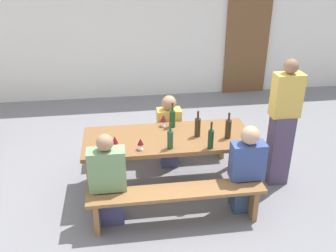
{
  "coord_description": "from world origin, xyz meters",
  "views": [
    {
      "loc": [
        -0.57,
        -4.08,
        2.93
      ],
      "look_at": [
        0.0,
        0.0,
        0.9
      ],
      "focal_mm": 40.0,
      "sensor_mm": 36.0,
      "label": 1
    }
  ],
  "objects_px": {
    "wine_bottle_0": "(228,129)",
    "wine_glass_2": "(115,140)",
    "seated_guest_near_0": "(108,182)",
    "seated_guest_far_0": "(169,133)",
    "tasting_table": "(168,142)",
    "bench_near": "(177,197)",
    "seated_guest_near_1": "(246,171)",
    "wine_bottle_2": "(198,127)",
    "bench_far": "(161,138)",
    "wine_glass_0": "(140,142)",
    "wine_bottle_4": "(172,118)",
    "wooden_door": "(247,43)",
    "wine_bottle_3": "(170,139)",
    "wine_glass_1": "(163,118)",
    "standing_host": "(282,126)",
    "wine_bottle_1": "(211,139)"
  },
  "relations": [
    {
      "from": "wine_glass_0",
      "to": "standing_host",
      "type": "relative_size",
      "value": 0.09
    },
    {
      "from": "wine_bottle_3",
      "to": "wine_glass_0",
      "type": "bearing_deg",
      "value": 177.57
    },
    {
      "from": "wine_bottle_0",
      "to": "wine_glass_0",
      "type": "xyz_separation_m",
      "value": [
        -1.09,
        -0.14,
        -0.03
      ]
    },
    {
      "from": "wooden_door",
      "to": "wine_bottle_4",
      "type": "bearing_deg",
      "value": -123.68
    },
    {
      "from": "wine_bottle_1",
      "to": "wine_glass_0",
      "type": "relative_size",
      "value": 2.34
    },
    {
      "from": "wine_bottle_0",
      "to": "wine_bottle_2",
      "type": "relative_size",
      "value": 0.99
    },
    {
      "from": "wine_bottle_3",
      "to": "wine_bottle_0",
      "type": "bearing_deg",
      "value": 12.05
    },
    {
      "from": "tasting_table",
      "to": "wine_glass_0",
      "type": "bearing_deg",
      "value": -143.08
    },
    {
      "from": "wine_bottle_0",
      "to": "wine_glass_2",
      "type": "xyz_separation_m",
      "value": [
        -1.38,
        -0.07,
        -0.02
      ]
    },
    {
      "from": "wine_bottle_0",
      "to": "seated_guest_near_0",
      "type": "distance_m",
      "value": 1.58
    },
    {
      "from": "wine_bottle_1",
      "to": "wine_bottle_3",
      "type": "height_order",
      "value": "wine_bottle_1"
    },
    {
      "from": "wine_bottle_0",
      "to": "wine_bottle_1",
      "type": "relative_size",
      "value": 0.99
    },
    {
      "from": "wine_bottle_1",
      "to": "standing_host",
      "type": "relative_size",
      "value": 0.2
    },
    {
      "from": "wine_bottle_1",
      "to": "wine_glass_2",
      "type": "xyz_separation_m",
      "value": [
        -1.11,
        0.15,
        -0.02
      ]
    },
    {
      "from": "bench_near",
      "to": "wooden_door",
      "type": "bearing_deg",
      "value": 62.25
    },
    {
      "from": "wine_bottle_3",
      "to": "seated_guest_near_0",
      "type": "distance_m",
      "value": 0.86
    },
    {
      "from": "wooden_door",
      "to": "tasting_table",
      "type": "height_order",
      "value": "wooden_door"
    },
    {
      "from": "wine_bottle_4",
      "to": "wine_bottle_0",
      "type": "bearing_deg",
      "value": -32.35
    },
    {
      "from": "wine_bottle_2",
      "to": "wine_bottle_4",
      "type": "relative_size",
      "value": 1.01
    },
    {
      "from": "wine_glass_2",
      "to": "seated_guest_far_0",
      "type": "distance_m",
      "value": 1.12
    },
    {
      "from": "bench_near",
      "to": "standing_host",
      "type": "relative_size",
      "value": 1.17
    },
    {
      "from": "tasting_table",
      "to": "wine_glass_1",
      "type": "height_order",
      "value": "wine_glass_1"
    },
    {
      "from": "seated_guest_near_1",
      "to": "wine_bottle_2",
      "type": "bearing_deg",
      "value": 41.92
    },
    {
      "from": "seated_guest_near_0",
      "to": "seated_guest_near_1",
      "type": "bearing_deg",
      "value": -90.0
    },
    {
      "from": "wine_bottle_4",
      "to": "wooden_door",
      "type": "bearing_deg",
      "value": 56.32
    },
    {
      "from": "wine_bottle_0",
      "to": "wine_glass_2",
      "type": "distance_m",
      "value": 1.38
    },
    {
      "from": "wine_bottle_2",
      "to": "wine_bottle_4",
      "type": "xyz_separation_m",
      "value": [
        -0.27,
        0.3,
        -0.01
      ]
    },
    {
      "from": "wine_glass_0",
      "to": "wooden_door",
      "type": "bearing_deg",
      "value": 55.29
    },
    {
      "from": "wooden_door",
      "to": "seated_guest_near_1",
      "type": "distance_m",
      "value": 4.08
    },
    {
      "from": "wooden_door",
      "to": "seated_guest_near_1",
      "type": "xyz_separation_m",
      "value": [
        -1.26,
        -3.85,
        -0.52
      ]
    },
    {
      "from": "wine_glass_0",
      "to": "tasting_table",
      "type": "bearing_deg",
      "value": 36.92
    },
    {
      "from": "tasting_table",
      "to": "bench_near",
      "type": "bearing_deg",
      "value": -90.0
    },
    {
      "from": "wooden_door",
      "to": "wine_glass_2",
      "type": "distance_m",
      "value": 4.45
    },
    {
      "from": "wine_bottle_3",
      "to": "seated_guest_near_0",
      "type": "relative_size",
      "value": 0.29
    },
    {
      "from": "wine_bottle_4",
      "to": "standing_host",
      "type": "relative_size",
      "value": 0.2
    },
    {
      "from": "wine_glass_0",
      "to": "seated_guest_near_0",
      "type": "bearing_deg",
      "value": -143.28
    },
    {
      "from": "wooden_door",
      "to": "wine_bottle_4",
      "type": "distance_m",
      "value": 3.62
    },
    {
      "from": "tasting_table",
      "to": "seated_guest_far_0",
      "type": "xyz_separation_m",
      "value": [
        0.09,
        0.56,
        -0.16
      ]
    },
    {
      "from": "wine_glass_1",
      "to": "seated_guest_far_0",
      "type": "bearing_deg",
      "value": 66.42
    },
    {
      "from": "wine_glass_0",
      "to": "wine_bottle_1",
      "type": "bearing_deg",
      "value": -5.56
    },
    {
      "from": "wooden_door",
      "to": "wine_bottle_3",
      "type": "distance_m",
      "value": 4.16
    },
    {
      "from": "wine_bottle_4",
      "to": "wine_bottle_2",
      "type": "bearing_deg",
      "value": -48.32
    },
    {
      "from": "wine_glass_0",
      "to": "seated_guest_far_0",
      "type": "xyz_separation_m",
      "value": [
        0.45,
        0.83,
        -0.34
      ]
    },
    {
      "from": "seated_guest_near_1",
      "to": "wine_bottle_1",
      "type": "bearing_deg",
      "value": 61.29
    },
    {
      "from": "wine_bottle_1",
      "to": "standing_host",
      "type": "bearing_deg",
      "value": 16.52
    },
    {
      "from": "bench_far",
      "to": "seated_guest_near_0",
      "type": "relative_size",
      "value": 1.78
    },
    {
      "from": "wine_glass_2",
      "to": "seated_guest_near_0",
      "type": "xyz_separation_m",
      "value": [
        -0.1,
        -0.36,
        -0.33
      ]
    },
    {
      "from": "wine_glass_0",
      "to": "wine_glass_1",
      "type": "distance_m",
      "value": 0.67
    },
    {
      "from": "bench_near",
      "to": "bench_far",
      "type": "bearing_deg",
      "value": 90.0
    },
    {
      "from": "wine_bottle_2",
      "to": "wine_glass_2",
      "type": "xyz_separation_m",
      "value": [
        -1.02,
        -0.17,
        -0.02
      ]
    }
  ]
}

